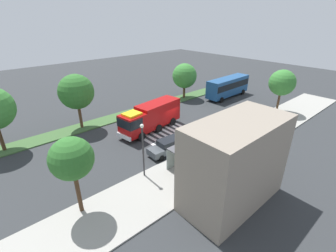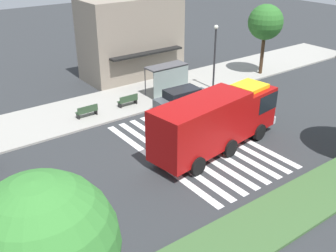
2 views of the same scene
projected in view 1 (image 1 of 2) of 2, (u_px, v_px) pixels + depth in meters
ground_plane at (173, 125)px, 34.24m from camera, size 120.00×120.00×0.00m
sidewalk at (226, 150)px, 27.94m from camera, size 60.00×5.79×0.14m
median_strip at (141, 110)px, 39.53m from camera, size 60.00×3.00×0.14m
crosswalk at (160, 130)px, 32.79m from camera, size 6.75×11.40×0.01m
fire_truck at (150, 116)px, 31.99m from camera, size 9.90×3.82×3.63m
parked_car_west at (249, 110)px, 37.25m from camera, size 4.53×2.08×1.72m
parked_car_mid at (168, 146)px, 27.13m from camera, size 4.79×2.12×1.70m
transit_bus at (228, 86)px, 45.36m from camera, size 10.27×3.04×3.68m
bus_stop_shelter at (182, 150)px, 24.30m from camera, size 3.50×1.40×2.46m
bench_near_shelter at (206, 148)px, 27.27m from camera, size 1.60×0.50×0.90m
bench_west_of_shelter at (225, 138)px, 29.37m from camera, size 1.60×0.50×0.90m
street_lamp at (143, 146)px, 22.00m from camera, size 0.36×0.36×5.50m
storefront_building at (235, 163)px, 19.03m from camera, size 9.03×5.32×7.32m
sidewalk_tree_far_west at (282, 83)px, 36.95m from camera, size 3.99×3.99×6.74m
sidewalk_tree_center at (72, 159)px, 17.15m from camera, size 3.23×3.23×6.50m
median_tree_far_west at (185, 76)px, 43.81m from camera, size 4.48×4.48×6.35m
median_tree_west at (76, 92)px, 31.29m from camera, size 4.61×4.61×7.42m
fire_hydrant at (263, 114)px, 37.07m from camera, size 0.28×0.28×0.70m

